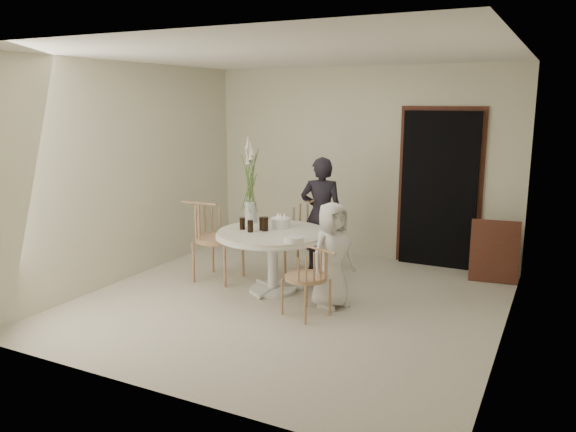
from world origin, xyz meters
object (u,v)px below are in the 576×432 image
at_px(chair_far, 311,226).
at_px(chair_right, 313,272).
at_px(birthday_cake, 280,223).
at_px(boy, 332,255).
at_px(girl, 321,214).
at_px(table, 273,241).
at_px(chair_left, 208,229).
at_px(flower_vase, 250,182).

xyz_separation_m(chair_far, chair_right, (0.68, -1.46, -0.13)).
bearing_deg(birthday_cake, chair_right, -44.94).
relative_size(boy, birthday_cake, 4.92).
distance_m(chair_right, birthday_cake, 1.16).
bearing_deg(girl, boy, 101.67).
bearing_deg(table, chair_right, -35.94).
bearing_deg(table, boy, -10.97).
bearing_deg(chair_right, birthday_cake, -113.42).
relative_size(table, girl, 0.88).
relative_size(chair_far, chair_right, 1.25).
relative_size(chair_far, chair_left, 0.98).
relative_size(chair_right, boy, 0.66).
bearing_deg(boy, flower_vase, 96.08).
relative_size(chair_left, birthday_cake, 4.14).
height_order(chair_right, birthday_cake, birthday_cake).
distance_m(chair_left, flower_vase, 0.81).
relative_size(chair_left, girl, 0.65).
distance_m(chair_left, boy, 1.79).
bearing_deg(birthday_cake, flower_vase, 171.99).
xyz_separation_m(chair_left, girl, (1.13, 0.97, 0.12)).
relative_size(table, chair_far, 1.37).
xyz_separation_m(chair_right, chair_left, (-1.74, 0.64, 0.14)).
distance_m(chair_left, girl, 1.49).
relative_size(table, birthday_cake, 5.58).
height_order(chair_right, boy, boy).
xyz_separation_m(chair_right, birthday_cake, (-0.79, 0.79, 0.29)).
bearing_deg(chair_right, girl, -137.79).
bearing_deg(chair_left, chair_far, -54.30).
bearing_deg(flower_vase, chair_right, -34.53).
distance_m(table, girl, 1.07).
xyz_separation_m(chair_left, birthday_cake, (0.94, 0.16, 0.15)).
bearing_deg(flower_vase, birthday_cake, -8.01).
xyz_separation_m(chair_far, flower_vase, (-0.56, -0.60, 0.61)).
bearing_deg(table, birthday_cake, 94.04).
distance_m(table, chair_far, 0.90).
bearing_deg(boy, chair_left, 108.04).
bearing_deg(boy, chair_right, -160.35).
height_order(chair_far, birthday_cake, chair_far).
bearing_deg(chair_right, boy, -164.24).
bearing_deg(girl, chair_left, 23.99).
bearing_deg(table, chair_left, 175.76).
relative_size(table, boy, 1.14).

